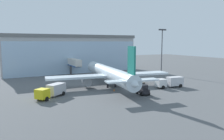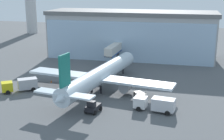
{
  "view_description": "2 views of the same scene",
  "coord_description": "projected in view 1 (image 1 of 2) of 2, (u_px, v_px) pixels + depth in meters",
  "views": [
    {
      "loc": [
        -25.13,
        -44.39,
        11.53
      ],
      "look_at": [
        2.02,
        8.11,
        3.99
      ],
      "focal_mm": 35.0,
      "sensor_mm": 36.0,
      "label": 1
    },
    {
      "loc": [
        19.42,
        -54.72,
        21.92
      ],
      "look_at": [
        2.79,
        7.12,
        4.48
      ],
      "focal_mm": 50.0,
      "sensor_mm": 36.0,
      "label": 2
    }
  ],
  "objects": [
    {
      "name": "airplane",
      "position": [
        109.0,
        74.0,
        57.43
      ],
      "size": [
        32.65,
        36.11,
        10.76
      ],
      "rotation": [
        0.0,
        0.0,
        1.43
      ],
      "color": "silver",
      "rests_on": "ground"
    },
    {
      "name": "catering_truck",
      "position": [
        52.0,
        90.0,
        45.8
      ],
      "size": [
        7.14,
        6.17,
        2.65
      ],
      "rotation": [
        0.0,
        0.0,
        3.79
      ],
      "color": "yellow",
      "rests_on": "ground"
    },
    {
      "name": "baggage_cart",
      "position": [
        140.0,
        82.0,
        60.77
      ],
      "size": [
        3.0,
        3.19,
        1.5
      ],
      "rotation": [
        0.0,
        0.0,
        2.25
      ],
      "color": "#9E998C",
      "rests_on": "ground"
    },
    {
      "name": "terminal_building",
      "position": [
        70.0,
        53.0,
        86.67
      ],
      "size": [
        51.87,
        16.82,
        14.35
      ],
      "rotation": [
        0.0,
        0.0,
        0.03
      ],
      "color": "#A8A8A8",
      "rests_on": "ground"
    },
    {
      "name": "apron_light_mast",
      "position": [
        162.0,
        47.0,
        78.77
      ],
      "size": [
        3.2,
        0.4,
        16.22
      ],
      "color": "#59595E",
      "rests_on": "ground"
    },
    {
      "name": "pushback_tug",
      "position": [
        143.0,
        90.0,
        48.2
      ],
      "size": [
        2.63,
        3.45,
        2.3
      ],
      "rotation": [
        0.0,
        0.0,
        1.4
      ],
      "color": "black",
      "rests_on": "ground"
    },
    {
      "name": "safety_cone_wingtip",
      "position": [
        60.0,
        88.0,
        54.0
      ],
      "size": [
        0.36,
        0.36,
        0.55
      ],
      "primitive_type": "cone",
      "color": "orange",
      "rests_on": "ground"
    },
    {
      "name": "ground",
      "position": [
        120.0,
        91.0,
        52.02
      ],
      "size": [
        240.0,
        240.0,
        0.0
      ],
      "primitive_type": "plane",
      "color": "#545659"
    },
    {
      "name": "jet_bridge",
      "position": [
        74.0,
        63.0,
        75.41
      ],
      "size": [
        2.51,
        11.28,
        5.82
      ],
      "rotation": [
        0.0,
        0.0,
        1.55
      ],
      "color": "beige",
      "rests_on": "ground"
    },
    {
      "name": "fuel_truck",
      "position": [
        170.0,
        82.0,
        55.88
      ],
      "size": [
        7.5,
        3.18,
        2.65
      ],
      "rotation": [
        0.0,
        0.0,
        3.03
      ],
      "color": "silver",
      "rests_on": "ground"
    },
    {
      "name": "safety_cone_nose",
      "position": [
        114.0,
        90.0,
        51.73
      ],
      "size": [
        0.36,
        0.36,
        0.55
      ],
      "primitive_type": "cone",
      "color": "orange",
      "rests_on": "ground"
    }
  ]
}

